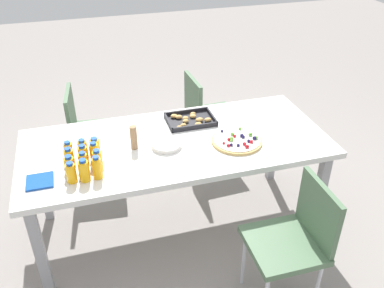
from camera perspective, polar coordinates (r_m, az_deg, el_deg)
ground_plane at (r=3.18m, az=-1.95°, el=-11.04°), size 12.00×12.00×0.00m
party_table at (r=2.77m, az=-2.20°, el=-0.78°), size 2.00×0.88×0.74m
chair_far_left at (r=3.46m, az=-14.08°, el=2.14°), size 0.44×0.44×0.83m
chair_far_right at (r=3.60m, az=1.90°, el=4.38°), size 0.42×0.42×0.83m
chair_near_right at (r=2.45m, az=14.06°, el=-12.18°), size 0.40×0.40×0.83m
juice_bottle_0 at (r=2.43m, az=-16.28°, el=-3.83°), size 0.06×0.06×0.13m
juice_bottle_1 at (r=2.42m, az=-14.62°, el=-3.57°), size 0.06×0.06×0.14m
juice_bottle_2 at (r=2.42m, az=-12.92°, el=-3.21°), size 0.05×0.05×0.15m
juice_bottle_3 at (r=2.48m, az=-16.47°, el=-2.94°), size 0.06×0.06×0.13m
juice_bottle_4 at (r=2.48m, az=-14.70°, el=-2.53°), size 0.05×0.05×0.14m
juice_bottle_5 at (r=2.48m, az=-12.84°, el=-2.29°), size 0.06×0.06×0.14m
juice_bottle_6 at (r=2.55m, az=-16.51°, el=-1.94°), size 0.06×0.06×0.14m
juice_bottle_7 at (r=2.54m, az=-14.72°, el=-1.63°), size 0.06×0.06×0.15m
juice_bottle_8 at (r=2.54m, az=-13.26°, el=-1.32°), size 0.05×0.05×0.15m
juice_bottle_9 at (r=2.61m, az=-16.61°, el=-1.03°), size 0.05×0.05×0.13m
juice_bottle_10 at (r=2.62m, az=-14.78°, el=-0.73°), size 0.06×0.06×0.13m
juice_bottle_11 at (r=2.61m, az=-13.19°, el=-0.53°), size 0.06×0.06×0.13m
fruit_pizza at (r=2.72m, az=6.23°, el=0.48°), size 0.33×0.33×0.05m
snack_tray at (r=2.95m, az=-0.21°, el=3.32°), size 0.33×0.25×0.04m
plate_stack at (r=2.67m, az=-3.53°, el=-0.11°), size 0.19×0.19×0.03m
napkin_stack at (r=2.51m, az=-20.19°, el=-4.83°), size 0.15×0.15×0.01m
cardboard_tube at (r=2.64m, az=-8.02°, el=0.89°), size 0.04×0.04×0.16m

